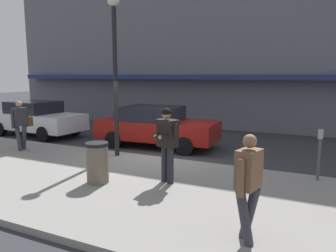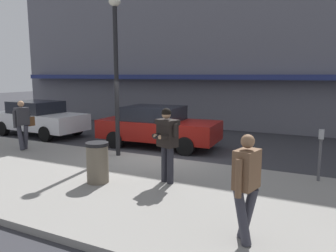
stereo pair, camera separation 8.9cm
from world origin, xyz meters
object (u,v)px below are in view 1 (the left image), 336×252
(parked_sedan_near, at_px, (36,118))
(pedestrian_dark_coat, at_px, (248,181))
(street_lamp_post, at_px, (115,61))
(parked_sedan_mid, at_px, (156,126))
(pedestrian_with_bag, at_px, (21,122))
(parking_meter, at_px, (320,147))
(trash_bin, at_px, (97,163))
(man_texting_on_phone, at_px, (167,137))

(parked_sedan_near, xyz_separation_m, pedestrian_dark_coat, (10.66, -5.68, 0.32))
(parked_sedan_near, height_order, street_lamp_post, street_lamp_post)
(parked_sedan_mid, relative_size, pedestrian_with_bag, 2.70)
(street_lamp_post, relative_size, parking_meter, 3.84)
(pedestrian_with_bag, xyz_separation_m, street_lamp_post, (3.41, 0.76, 2.03))
(pedestrian_with_bag, xyz_separation_m, trash_bin, (4.54, -1.68, -0.47))
(pedestrian_with_bag, height_order, pedestrian_dark_coat, same)
(street_lamp_post, relative_size, trash_bin, 4.98)
(parked_sedan_near, xyz_separation_m, parking_meter, (11.57, -1.93, 0.18))
(parked_sedan_near, bearing_deg, parked_sedan_mid, 2.60)
(parking_meter, bearing_deg, parked_sedan_near, 170.55)
(parked_sedan_near, relative_size, pedestrian_with_bag, 2.70)
(parking_meter, relative_size, trash_bin, 1.30)
(pedestrian_with_bag, relative_size, street_lamp_post, 0.35)
(parked_sedan_mid, bearing_deg, man_texting_on_phone, -58.97)
(parked_sedan_mid, xyz_separation_m, man_texting_on_phone, (2.38, -3.96, 0.46))
(man_texting_on_phone, bearing_deg, pedestrian_dark_coat, -40.34)
(man_texting_on_phone, xyz_separation_m, trash_bin, (-1.50, -0.73, -0.62))
(parked_sedan_mid, distance_m, parking_meter, 6.05)
(parked_sedan_near, distance_m, pedestrian_with_bag, 3.57)
(pedestrian_with_bag, xyz_separation_m, pedestrian_dark_coat, (8.38, -2.94, 0.00))
(pedestrian_dark_coat, height_order, trash_bin, pedestrian_dark_coat)
(parked_sedan_mid, height_order, man_texting_on_phone, man_texting_on_phone)
(pedestrian_dark_coat, xyz_separation_m, trash_bin, (-3.84, 1.26, -0.47))
(street_lamp_post, bearing_deg, pedestrian_with_bag, -167.51)
(pedestrian_dark_coat, xyz_separation_m, street_lamp_post, (-4.96, 3.70, 2.03))
(street_lamp_post, height_order, trash_bin, street_lamp_post)
(parked_sedan_mid, height_order, street_lamp_post, street_lamp_post)
(parked_sedan_mid, xyz_separation_m, pedestrian_dark_coat, (4.72, -5.95, 0.32))
(man_texting_on_phone, distance_m, street_lamp_post, 3.66)
(parking_meter, bearing_deg, trash_bin, -152.39)
(street_lamp_post, bearing_deg, man_texting_on_phone, -33.12)
(parked_sedan_near, distance_m, pedestrian_dark_coat, 12.08)
(parked_sedan_near, distance_m, street_lamp_post, 6.47)
(street_lamp_post, bearing_deg, trash_bin, -65.25)
(pedestrian_dark_coat, bearing_deg, man_texting_on_phone, 139.66)
(parked_sedan_mid, bearing_deg, parking_meter, -21.28)
(parked_sedan_near, xyz_separation_m, man_texting_on_phone, (8.31, -3.69, 0.46))
(pedestrian_with_bag, height_order, street_lamp_post, street_lamp_post)
(parked_sedan_mid, xyz_separation_m, trash_bin, (0.88, -4.68, -0.16))
(man_texting_on_phone, xyz_separation_m, pedestrian_dark_coat, (2.34, -1.99, -0.14))
(pedestrian_dark_coat, bearing_deg, trash_bin, 161.82)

